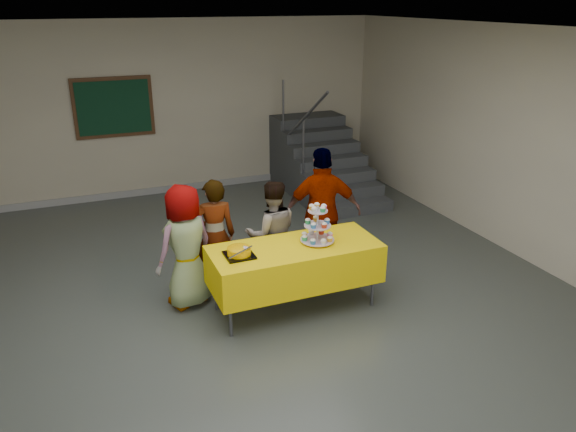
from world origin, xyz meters
name	(u,v)px	position (x,y,z in m)	size (l,w,h in m)	color
room_shell	(246,135)	(0.00, 0.02, 2.13)	(10.00, 10.04, 3.02)	#4C514C
bake_table	(295,264)	(0.63, 0.35, 0.56)	(1.88, 0.78, 0.77)	#595960
cupcake_stand	(318,227)	(0.90, 0.36, 0.95)	(0.38, 0.38, 0.44)	silver
bear_cake	(239,251)	(-0.01, 0.34, 0.83)	(0.32, 0.36, 0.12)	black
schoolchild_a	(186,247)	(-0.46, 0.90, 0.72)	(0.70, 0.46, 1.43)	slate
schoolchild_b	(215,236)	(-0.07, 1.13, 0.69)	(0.51, 0.33, 1.39)	#5D5C65
schoolchild_c	(272,234)	(0.60, 0.98, 0.67)	(0.65, 0.51, 1.33)	slate
schoolchild_d	(323,213)	(1.28, 1.03, 0.82)	(0.96, 0.40, 1.65)	slate
staircase	(319,163)	(2.70, 4.13, 0.49)	(1.30, 2.40, 2.04)	#424447
noticeboard	(114,107)	(-0.72, 4.96, 1.60)	(1.30, 0.05, 1.00)	#472B16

